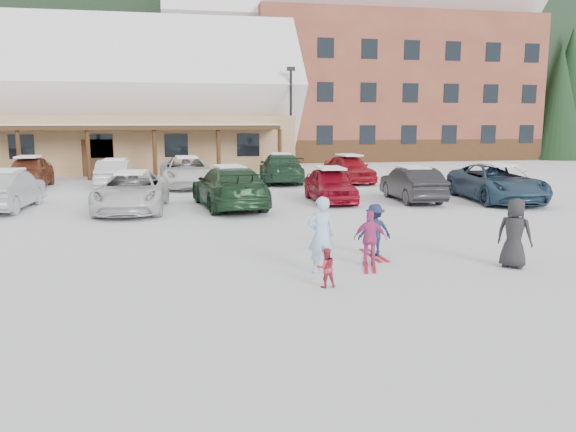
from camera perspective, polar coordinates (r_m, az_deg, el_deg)
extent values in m
plane|color=white|center=(12.63, -0.48, -5.26)|extent=(160.00, 160.00, 0.00)
cube|color=black|center=(98.30, -9.98, 18.65)|extent=(300.00, 70.00, 38.00)
cube|color=tan|center=(40.61, -20.67, 6.93)|extent=(28.00, 10.00, 3.60)
cube|color=#422814|center=(34.49, -22.50, 8.29)|extent=(25.20, 2.60, 0.25)
cube|color=white|center=(40.65, -20.98, 12.20)|extent=(29.12, 9.69, 9.69)
cube|color=brown|center=(53.29, 9.33, 12.42)|extent=(24.00, 14.00, 12.00)
cube|color=brown|center=(50.10, -7.93, 10.92)|extent=(7.00, 12.60, 9.00)
cube|color=#422814|center=(46.79, 12.11, 6.49)|extent=(24.00, 0.10, 1.80)
cylinder|color=black|center=(35.91, 0.29, 9.47)|extent=(0.16, 0.16, 6.35)
cube|color=black|center=(36.05, 0.29, 14.73)|extent=(0.50, 0.25, 0.25)
cylinder|color=black|center=(54.59, 25.43, 5.94)|extent=(0.60, 0.60, 1.32)
cone|color=black|center=(54.61, 25.86, 11.82)|extent=(4.84, 4.84, 9.90)
cylinder|color=black|center=(56.67, -2.56, 6.83)|extent=(0.60, 0.60, 1.08)
cone|color=black|center=(56.64, -2.60, 11.47)|extent=(3.96, 3.96, 8.10)
cylinder|color=black|center=(68.42, 21.23, 6.79)|extent=(0.60, 0.60, 1.38)
cone|color=black|center=(68.46, 21.53, 11.69)|extent=(5.06, 5.06, 10.35)
imported|color=#A1C7EA|center=(12.01, 3.41, -1.95)|extent=(0.62, 0.41, 1.67)
imported|color=#B12B3A|center=(11.10, 3.89, -5.26)|extent=(0.39, 0.31, 0.79)
imported|color=#192442|center=(13.73, 8.81, -1.43)|extent=(0.84, 0.50, 1.28)
cube|color=#AC1824|center=(13.86, 8.74, -3.97)|extent=(0.24, 1.40, 0.03)
imported|color=#C43C82|center=(12.77, 8.36, -2.28)|extent=(0.80, 0.52, 1.26)
cube|color=#AC1824|center=(12.91, 8.29, -4.96)|extent=(0.62, 1.39, 0.03)
imported|color=black|center=(13.45, 22.03, -1.64)|extent=(0.88, 0.90, 1.57)
imported|color=#9A9B9E|center=(23.09, -26.70, 2.34)|extent=(1.80, 4.56, 1.48)
imported|color=silver|center=(21.23, -15.56, 2.40)|extent=(2.61, 5.25, 1.43)
imported|color=#1A371F|center=(21.36, -5.96, 2.93)|extent=(2.89, 5.66, 1.57)
imported|color=maroon|center=(22.91, 4.30, 3.18)|extent=(1.78, 4.13, 1.39)
imported|color=black|center=(23.64, 12.49, 3.18)|extent=(1.66, 4.29, 1.39)
imported|color=#284157|center=(24.59, 20.45, 3.18)|extent=(3.05, 5.66, 1.51)
imported|color=brown|center=(30.43, -24.81, 4.05)|extent=(2.04, 4.63, 1.55)
imported|color=#BCBDC1|center=(29.15, -17.15, 4.15)|extent=(1.51, 4.24, 1.39)
imported|color=silver|center=(28.48, -10.23, 4.42)|extent=(2.83, 5.56, 1.51)
imported|color=#1F3E2A|center=(30.10, -0.72, 4.88)|extent=(2.67, 5.51, 1.55)
imported|color=#A61522|center=(30.32, 6.21, 4.80)|extent=(2.14, 4.50, 1.49)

